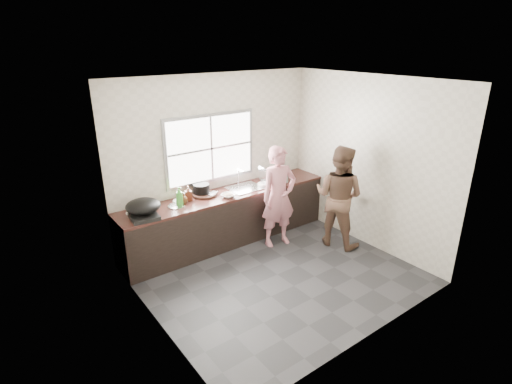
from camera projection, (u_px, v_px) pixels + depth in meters
floor at (277, 275)px, 5.74m from camera, size 3.60×3.20×0.01m
ceiling at (282, 80)px, 4.77m from camera, size 3.60×3.20×0.01m
wall_back at (216, 159)px, 6.46m from camera, size 3.60×0.01×2.70m
wall_left at (149, 221)px, 4.25m from camera, size 0.01×3.20×2.70m
wall_right at (368, 163)px, 6.26m from camera, size 0.01×3.20×2.70m
wall_front at (380, 230)px, 4.05m from camera, size 3.60×0.01×2.70m
cabinet at (228, 218)px, 6.56m from camera, size 3.60×0.62×0.82m
countertop at (227, 194)px, 6.40m from camera, size 3.60×0.64×0.04m
sink at (245, 188)px, 6.59m from camera, size 0.55×0.45×0.02m
faucet at (238, 177)px, 6.69m from camera, size 0.02×0.02×0.30m
window_frame at (211, 148)px, 6.32m from camera, size 1.60×0.05×1.10m
window_glazing at (211, 149)px, 6.30m from camera, size 1.50×0.01×1.00m
woman at (279, 200)px, 6.36m from camera, size 0.62×0.46×1.54m
person_side at (339, 196)px, 6.34m from camera, size 0.86×0.97×1.66m
cutting_board at (204, 195)px, 6.27m from camera, size 0.48×0.48×0.04m
cleaver at (213, 193)px, 6.27m from camera, size 0.23×0.19×0.01m
bowl_mince at (228, 196)px, 6.21m from camera, size 0.27×0.27×0.05m
bowl_crabs at (267, 182)px, 6.82m from camera, size 0.21×0.21×0.06m
bowl_held at (262, 184)px, 6.67m from camera, size 0.27×0.27×0.07m
black_pot at (201, 190)px, 6.27m from camera, size 0.34×0.34×0.18m
plate_food at (181, 201)px, 6.07m from camera, size 0.24×0.24×0.02m
bottle_green at (179, 196)px, 5.88m from camera, size 0.14×0.14×0.29m
bottle_brown_tall at (188, 194)px, 6.07m from camera, size 0.12×0.12×0.21m
bottle_brown_short at (183, 198)px, 5.97m from camera, size 0.13×0.13×0.16m
glass_jar at (183, 196)px, 6.14m from camera, size 0.08×0.08×0.09m
burner at (144, 217)px, 5.48m from camera, size 0.40×0.40×0.05m
wok at (143, 206)px, 5.51m from camera, size 0.62×0.62×0.18m
dish_rack at (273, 175)px, 6.77m from camera, size 0.44×0.34×0.31m
pot_lid_left at (136, 213)px, 5.66m from camera, size 0.31×0.31×0.01m
pot_lid_right at (177, 206)px, 5.88m from camera, size 0.28×0.28×0.01m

